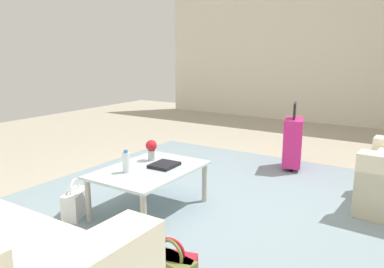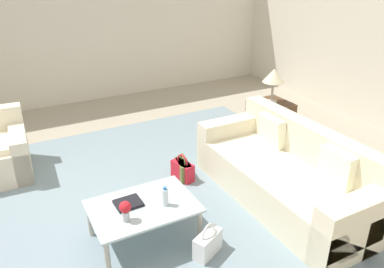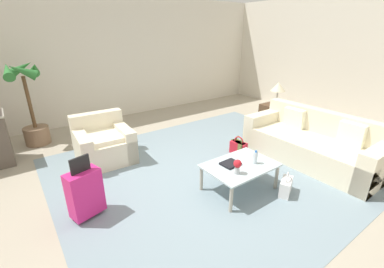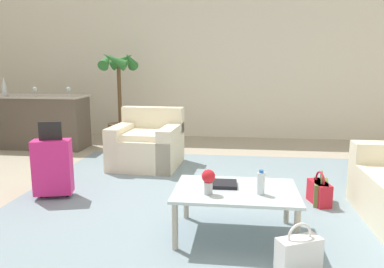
% 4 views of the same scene
% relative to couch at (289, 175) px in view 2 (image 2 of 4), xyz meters
% --- Properties ---
extents(ground_plane, '(12.00, 12.00, 0.00)m').
position_rel_couch_xyz_m(ground_plane, '(-2.20, 0.60, -0.30)').
color(ground_plane, '#A89E89').
extents(wall_back, '(10.24, 0.12, 3.10)m').
position_rel_couch_xyz_m(wall_back, '(-2.20, 4.66, 1.25)').
color(wall_back, silver).
rests_on(wall_back, ground).
extents(area_rug, '(5.20, 4.40, 0.01)m').
position_rel_couch_xyz_m(area_rug, '(-1.60, 0.80, -0.30)').
color(area_rug, gray).
rests_on(area_rug, ground).
extents(couch, '(1.00, 2.35, 0.88)m').
position_rel_couch_xyz_m(couch, '(0.00, 0.00, 0.00)').
color(couch, beige).
rests_on(couch, ground).
extents(coffee_table, '(1.03, 0.73, 0.42)m').
position_rel_couch_xyz_m(coffee_table, '(-1.80, 0.10, 0.07)').
color(coffee_table, silver).
rests_on(coffee_table, ground).
extents(water_bottle, '(0.06, 0.06, 0.20)m').
position_rel_couch_xyz_m(water_bottle, '(-1.60, 0.00, 0.21)').
color(water_bottle, silver).
rests_on(water_bottle, coffee_table).
extents(coffee_table_book, '(0.26, 0.23, 0.03)m').
position_rel_couch_xyz_m(coffee_table_book, '(-1.92, 0.18, 0.13)').
color(coffee_table_book, black).
rests_on(coffee_table_book, coffee_table).
extents(flower_vase, '(0.11, 0.11, 0.21)m').
position_rel_couch_xyz_m(flower_vase, '(-2.02, -0.05, 0.24)').
color(flower_vase, '#B2B7BC').
rests_on(flower_vase, coffee_table).
extents(side_table, '(0.59, 0.59, 0.53)m').
position_rel_couch_xyz_m(side_table, '(1.00, 1.60, -0.04)').
color(side_table, '#513823').
rests_on(side_table, ground).
extents(table_lamp, '(0.35, 0.35, 0.55)m').
position_rel_couch_xyz_m(table_lamp, '(1.00, 1.60, 0.66)').
color(table_lamp, '#ADA899').
rests_on(table_lamp, side_table).
extents(handbag_olive, '(0.19, 0.34, 0.36)m').
position_rel_couch_xyz_m(handbag_olive, '(-0.91, 0.98, -0.17)').
color(handbag_olive, olive).
rests_on(handbag_olive, ground).
extents(handbag_white, '(0.35, 0.27, 0.36)m').
position_rel_couch_xyz_m(handbag_white, '(-1.34, -0.39, -0.17)').
color(handbag_white, white).
rests_on(handbag_white, ground).
extents(handbag_red, '(0.22, 0.34, 0.36)m').
position_rel_couch_xyz_m(handbag_red, '(-0.93, 0.96, -0.17)').
color(handbag_red, red).
rests_on(handbag_red, ground).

